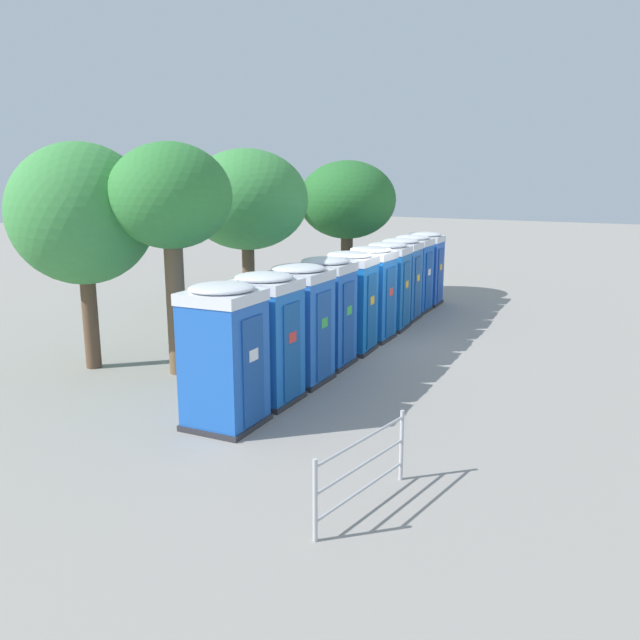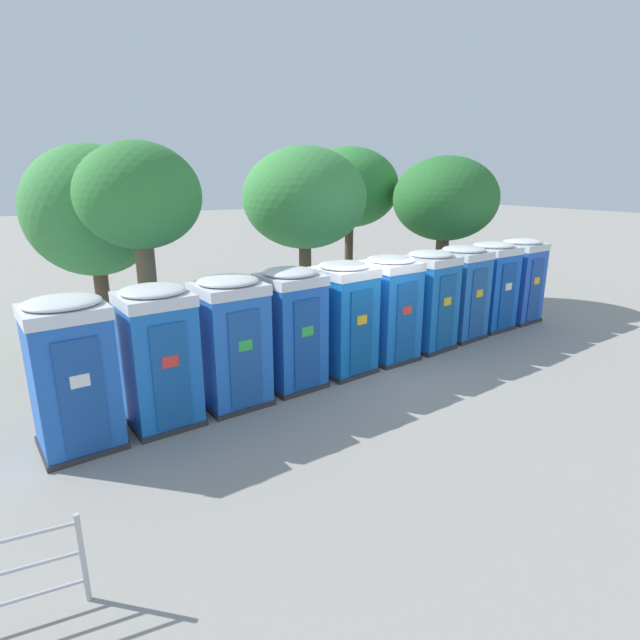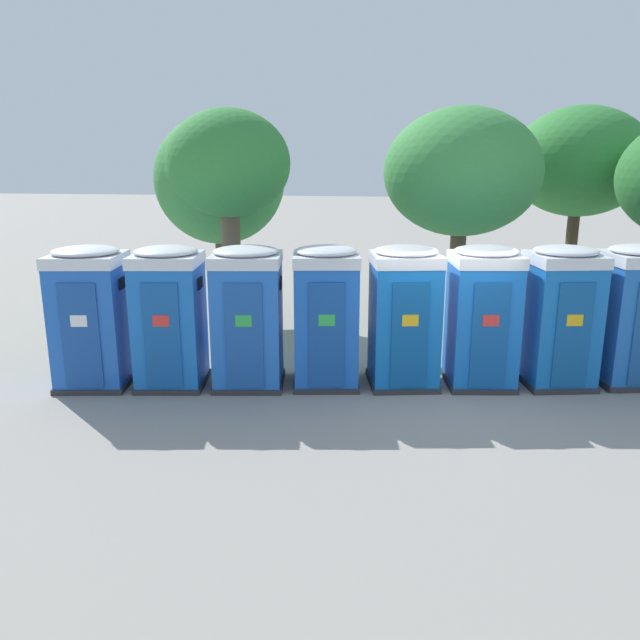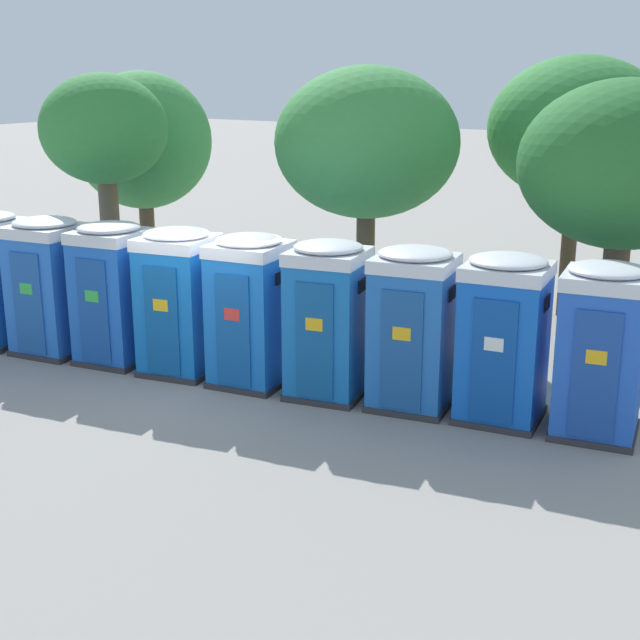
% 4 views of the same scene
% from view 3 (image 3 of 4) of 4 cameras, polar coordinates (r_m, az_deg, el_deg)
% --- Properties ---
extents(ground_plane, '(120.00, 120.00, 0.00)m').
position_cam_3_polar(ground_plane, '(11.62, 10.99, -5.91)').
color(ground_plane, gray).
extents(portapotty_0, '(1.40, 1.37, 2.54)m').
position_cam_3_polar(portapotty_0, '(11.83, -20.18, 0.31)').
color(portapotty_0, '#2D2D33').
rests_on(portapotty_0, ground).
extents(portapotty_1, '(1.34, 1.35, 2.54)m').
position_cam_3_polar(portapotty_1, '(11.43, -13.59, 0.33)').
color(portapotty_1, '#2D2D33').
rests_on(portapotty_1, ground).
extents(portapotty_2, '(1.39, 1.36, 2.54)m').
position_cam_3_polar(portapotty_2, '(11.18, -6.62, 0.33)').
color(portapotty_2, '#2D2D33').
rests_on(portapotty_2, ground).
extents(portapotty_3, '(1.35, 1.37, 2.54)m').
position_cam_3_polar(portapotty_3, '(11.15, 0.55, 0.39)').
color(portapotty_3, '#2D2D33').
rests_on(portapotty_3, ground).
extents(portapotty_4, '(1.41, 1.41, 2.54)m').
position_cam_3_polar(portapotty_4, '(11.24, 7.69, 0.37)').
color(portapotty_4, '#2D2D33').
rests_on(portapotty_4, ground).
extents(portapotty_5, '(1.33, 1.35, 2.54)m').
position_cam_3_polar(portapotty_5, '(11.50, 14.61, 0.35)').
color(portapotty_5, '#2D2D33').
rests_on(portapotty_5, ground).
extents(portapotty_6, '(1.39, 1.40, 2.54)m').
position_cam_3_polar(portapotty_6, '(11.95, 21.07, 0.37)').
color(portapotty_6, '#2D2D33').
rests_on(portapotty_6, ground).
extents(portapotty_7, '(1.42, 1.40, 2.54)m').
position_cam_3_polar(portapotty_7, '(12.59, 26.87, 0.45)').
color(portapotty_7, '#2D2D33').
rests_on(portapotty_7, ground).
extents(street_tree_0, '(2.62, 2.62, 5.04)m').
position_cam_3_polar(street_tree_0, '(13.64, -8.37, 13.67)').
color(street_tree_0, brown).
rests_on(street_tree_0, ground).
extents(street_tree_1, '(3.66, 3.66, 5.19)m').
position_cam_3_polar(street_tree_1, '(15.29, 12.85, 12.97)').
color(street_tree_1, brown).
rests_on(street_tree_1, ground).
extents(street_tree_3, '(3.15, 3.15, 5.07)m').
position_cam_3_polar(street_tree_3, '(15.76, -9.15, 12.47)').
color(street_tree_3, brown).
rests_on(street_tree_3, ground).
extents(street_tree_4, '(3.64, 3.64, 5.40)m').
position_cam_3_polar(street_tree_4, '(18.63, 22.63, 13.16)').
color(street_tree_4, '#4C3826').
rests_on(street_tree_4, ground).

